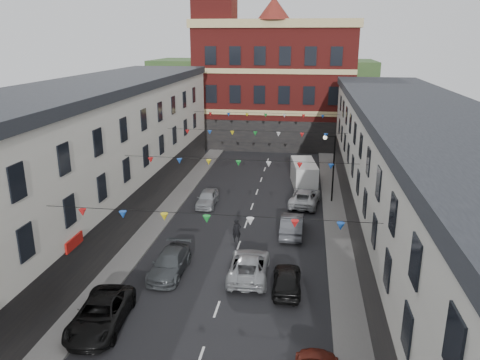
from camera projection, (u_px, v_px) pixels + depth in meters
The scene contains 18 objects.
ground at pixel (229, 273), 28.73m from camera, with size 160.00×160.00×0.00m, color black.
pavement_left at pixel (133, 251), 31.54m from camera, with size 1.80×64.00×0.15m, color #605E5B.
pavement_right at pixel (341, 265), 29.67m from camera, with size 1.80×64.00×0.15m, color #605E5B.
terrace_left at pixel (49, 178), 29.71m from camera, with size 8.40×56.00×10.70m.
terrace_right at pixel (435, 203), 26.67m from camera, with size 8.40×56.00×9.70m.
civic_building at pixel (275, 83), 62.28m from camera, with size 20.60×13.30×18.50m.
clock_tower at pixel (215, 29), 58.52m from camera, with size 5.60×5.60×30.00m.
distant_hill at pixel (262, 88), 86.51m from camera, with size 40.00×14.00×10.00m, color #274621.
street_lamp at pixel (331, 159), 39.96m from camera, with size 1.10×0.36×6.00m.
car_left_c at pixel (101, 314), 23.25m from camera, with size 2.37×5.14×1.43m, color black.
car_left_d at pixel (170, 263), 28.57m from camera, with size 1.90×4.68×1.36m, color #43484C.
car_left_e at pixel (207, 198), 40.19m from camera, with size 1.57×3.89×1.33m, color #9A9EA3.
car_right_d at pixel (287, 279), 26.63m from camera, with size 1.62×4.02×1.37m, color black.
car_right_e at pixel (292, 225), 34.26m from camera, with size 1.59×4.55×1.50m, color #4B4D52.
car_right_f at pixel (305, 197), 40.33m from camera, with size 2.30×4.99×1.39m, color #BCBEC1.
moving_car at pixel (249, 266), 28.21m from camera, with size 2.34×5.07×1.41m, color #9C9FA3.
white_van at pixel (304, 174), 45.39m from camera, with size 2.08×5.40×2.39m, color silver.
pedestrian at pixel (237, 231), 32.98m from camera, with size 0.62×0.40×1.69m, color black.
Camera 1 is at (4.32, -25.44, 13.89)m, focal length 35.00 mm.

